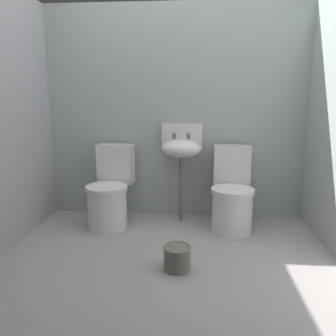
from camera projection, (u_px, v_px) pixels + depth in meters
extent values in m
cube|color=gray|center=(165.00, 272.00, 2.60)|extent=(3.06, 2.78, 0.08)
cube|color=#959F9E|center=(176.00, 114.00, 3.58)|extent=(3.06, 0.10, 2.17)
cylinder|color=silver|center=(107.00, 209.00, 3.34)|extent=(0.41, 0.41, 0.38)
cylinder|color=silver|center=(107.00, 188.00, 3.29)|extent=(0.43, 0.43, 0.04)
cube|color=silver|center=(116.00, 164.00, 3.55)|extent=(0.37, 0.21, 0.40)
cylinder|color=silver|center=(232.00, 212.00, 3.24)|extent=(0.40, 0.40, 0.38)
cylinder|color=silver|center=(233.00, 191.00, 3.20)|extent=(0.42, 0.42, 0.04)
cube|color=silver|center=(232.00, 165.00, 3.45)|extent=(0.37, 0.20, 0.40)
cylinder|color=#615F55|center=(181.00, 190.00, 3.50)|extent=(0.04, 0.04, 0.66)
ellipsoid|color=silver|center=(181.00, 149.00, 3.41)|extent=(0.40, 0.32, 0.18)
cube|color=silver|center=(182.00, 137.00, 3.55)|extent=(0.42, 0.04, 0.28)
cylinder|color=#615F55|center=(175.00, 136.00, 3.45)|extent=(0.04, 0.04, 0.06)
cylinder|color=#615F55|center=(189.00, 136.00, 3.44)|extent=(0.04, 0.04, 0.06)
cylinder|color=#615F55|center=(177.00, 258.00, 2.54)|extent=(0.20, 0.20, 0.18)
torus|color=#69625B|center=(177.00, 247.00, 2.52)|extent=(0.21, 0.21, 0.02)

